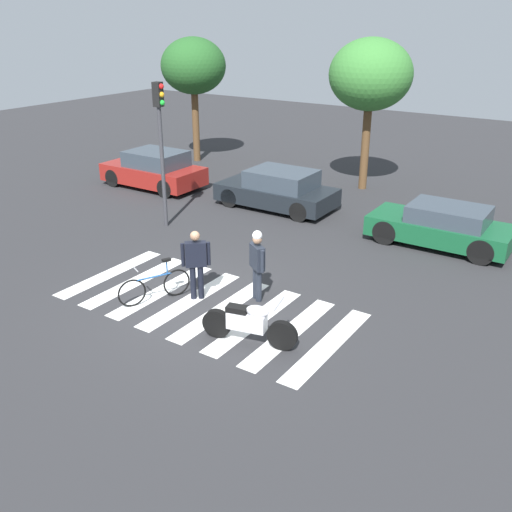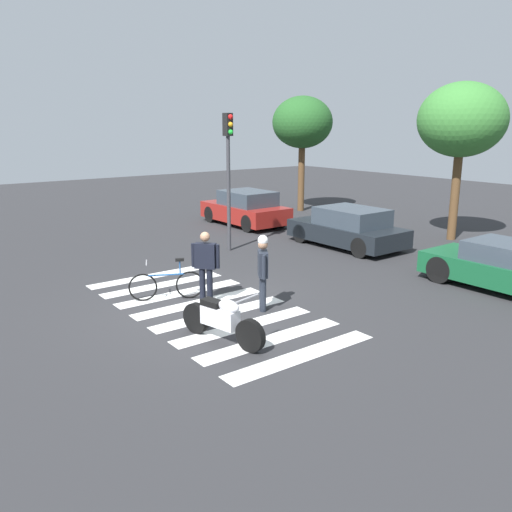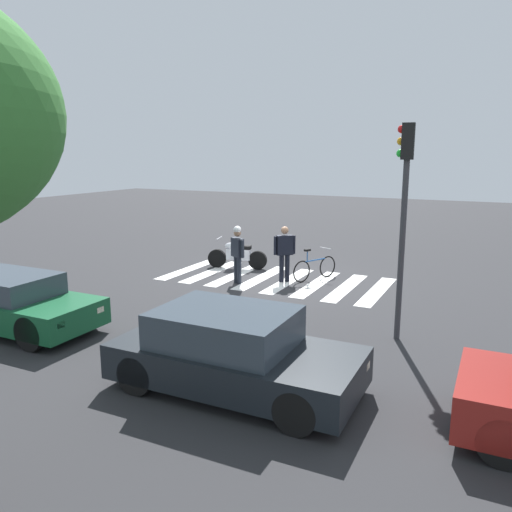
{
  "view_description": "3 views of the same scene",
  "coord_description": "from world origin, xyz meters",
  "px_view_note": "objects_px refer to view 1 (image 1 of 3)",
  "views": [
    {
      "loc": [
        7.43,
        -9.09,
        6.19
      ],
      "look_at": [
        0.67,
        1.08,
        1.0
      ],
      "focal_mm": 40.02,
      "sensor_mm": 36.0,
      "label": 1
    },
    {
      "loc": [
        9.62,
        -5.93,
        4.07
      ],
      "look_at": [
        -0.05,
        1.37,
        1.01
      ],
      "focal_mm": 36.74,
      "sensor_mm": 36.0,
      "label": 2
    },
    {
      "loc": [
        -6.19,
        13.88,
        3.84
      ],
      "look_at": [
        0.29,
        0.74,
        0.84
      ],
      "focal_mm": 35.62,
      "sensor_mm": 36.0,
      "label": 3
    }
  ],
  "objects_px": {
    "leaning_bicycle": "(155,286)",
    "car_green_compact": "(442,226)",
    "officer_on_foot": "(257,261)",
    "officer_by_motorcycle": "(196,261)",
    "car_maroon_wagon": "(154,170)",
    "car_black_suv": "(278,190)",
    "police_motorcycle": "(249,323)",
    "traffic_light_pole": "(161,133)"
  },
  "relations": [
    {
      "from": "officer_by_motorcycle",
      "to": "traffic_light_pole",
      "type": "bearing_deg",
      "value": 139.8
    },
    {
      "from": "officer_on_foot",
      "to": "car_green_compact",
      "type": "bearing_deg",
      "value": 66.15
    },
    {
      "from": "officer_on_foot",
      "to": "traffic_light_pole",
      "type": "bearing_deg",
      "value": 153.12
    },
    {
      "from": "car_black_suv",
      "to": "leaning_bicycle",
      "type": "bearing_deg",
      "value": -80.29
    },
    {
      "from": "traffic_light_pole",
      "to": "police_motorcycle",
      "type": "bearing_deg",
      "value": -35.34
    },
    {
      "from": "car_black_suv",
      "to": "car_green_compact",
      "type": "xyz_separation_m",
      "value": [
        5.77,
        -0.42,
        -0.04
      ]
    },
    {
      "from": "police_motorcycle",
      "to": "car_maroon_wagon",
      "type": "bearing_deg",
      "value": 141.92
    },
    {
      "from": "police_motorcycle",
      "to": "officer_by_motorcycle",
      "type": "relative_size",
      "value": 1.19
    },
    {
      "from": "officer_on_foot",
      "to": "car_green_compact",
      "type": "distance_m",
      "value": 6.29
    },
    {
      "from": "officer_on_foot",
      "to": "officer_by_motorcycle",
      "type": "bearing_deg",
      "value": -148.51
    },
    {
      "from": "officer_by_motorcycle",
      "to": "car_maroon_wagon",
      "type": "relative_size",
      "value": 0.43
    },
    {
      "from": "officer_on_foot",
      "to": "officer_by_motorcycle",
      "type": "height_order",
      "value": "officer_on_foot"
    },
    {
      "from": "officer_on_foot",
      "to": "car_green_compact",
      "type": "relative_size",
      "value": 0.43
    },
    {
      "from": "officer_by_motorcycle",
      "to": "car_green_compact",
      "type": "xyz_separation_m",
      "value": [
        3.74,
        6.48,
        -0.36
      ]
    },
    {
      "from": "car_maroon_wagon",
      "to": "car_green_compact",
      "type": "relative_size",
      "value": 1.0
    },
    {
      "from": "officer_on_foot",
      "to": "car_maroon_wagon",
      "type": "height_order",
      "value": "officer_on_foot"
    },
    {
      "from": "officer_on_foot",
      "to": "officer_by_motorcycle",
      "type": "distance_m",
      "value": 1.41
    },
    {
      "from": "officer_by_motorcycle",
      "to": "car_black_suv",
      "type": "relative_size",
      "value": 0.42
    },
    {
      "from": "car_maroon_wagon",
      "to": "car_green_compact",
      "type": "distance_m",
      "value": 11.08
    },
    {
      "from": "leaning_bicycle",
      "to": "traffic_light_pole",
      "type": "height_order",
      "value": "traffic_light_pole"
    },
    {
      "from": "car_maroon_wagon",
      "to": "car_green_compact",
      "type": "bearing_deg",
      "value": 0.14
    },
    {
      "from": "car_black_suv",
      "to": "car_green_compact",
      "type": "bearing_deg",
      "value": -4.15
    },
    {
      "from": "leaning_bicycle",
      "to": "officer_by_motorcycle",
      "type": "bearing_deg",
      "value": 40.8
    },
    {
      "from": "car_maroon_wagon",
      "to": "car_green_compact",
      "type": "height_order",
      "value": "car_maroon_wagon"
    },
    {
      "from": "car_black_suv",
      "to": "traffic_light_pole",
      "type": "bearing_deg",
      "value": -119.01
    },
    {
      "from": "officer_on_foot",
      "to": "car_black_suv",
      "type": "xyz_separation_m",
      "value": [
        -3.23,
        6.16,
        -0.35
      ]
    },
    {
      "from": "leaning_bicycle",
      "to": "car_black_suv",
      "type": "distance_m",
      "value": 7.65
    },
    {
      "from": "officer_on_foot",
      "to": "car_maroon_wagon",
      "type": "bearing_deg",
      "value": 146.22
    },
    {
      "from": "car_maroon_wagon",
      "to": "car_black_suv",
      "type": "height_order",
      "value": "car_maroon_wagon"
    },
    {
      "from": "officer_on_foot",
      "to": "leaning_bicycle",
      "type": "bearing_deg",
      "value": -144.71
    },
    {
      "from": "police_motorcycle",
      "to": "car_black_suv",
      "type": "distance_m",
      "value": 8.89
    },
    {
      "from": "car_black_suv",
      "to": "traffic_light_pole",
      "type": "distance_m",
      "value": 4.65
    },
    {
      "from": "police_motorcycle",
      "to": "car_green_compact",
      "type": "height_order",
      "value": "car_green_compact"
    },
    {
      "from": "leaning_bicycle",
      "to": "car_green_compact",
      "type": "height_order",
      "value": "car_green_compact"
    },
    {
      "from": "officer_by_motorcycle",
      "to": "car_green_compact",
      "type": "relative_size",
      "value": 0.42
    },
    {
      "from": "leaning_bicycle",
      "to": "traffic_light_pole",
      "type": "relative_size",
      "value": 0.37
    },
    {
      "from": "police_motorcycle",
      "to": "car_maroon_wagon",
      "type": "height_order",
      "value": "car_maroon_wagon"
    },
    {
      "from": "car_maroon_wagon",
      "to": "car_black_suv",
      "type": "relative_size",
      "value": 0.98
    },
    {
      "from": "police_motorcycle",
      "to": "officer_on_foot",
      "type": "xyz_separation_m",
      "value": [
        -0.92,
        1.7,
        0.53
      ]
    },
    {
      "from": "car_green_compact",
      "to": "car_black_suv",
      "type": "bearing_deg",
      "value": 175.85
    },
    {
      "from": "leaning_bicycle",
      "to": "officer_by_motorcycle",
      "type": "relative_size",
      "value": 0.95
    },
    {
      "from": "car_green_compact",
      "to": "traffic_light_pole",
      "type": "height_order",
      "value": "traffic_light_pole"
    }
  ]
}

